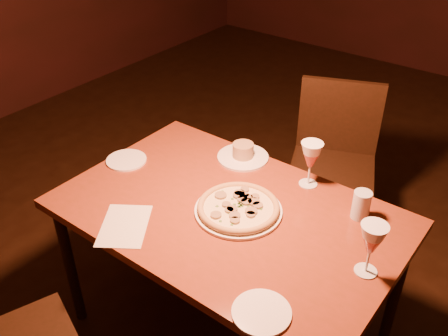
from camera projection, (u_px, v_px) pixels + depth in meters
The scene contains 10 objects.
dining_table at pixel (228, 223), 1.96m from camera, with size 1.31×0.85×0.70m.
chair_far at pixel (334, 158), 2.61m from camera, with size 0.55×0.55×0.88m.
pizza_plate at pixel (238, 208), 1.90m from camera, with size 0.34×0.34×0.04m.
ramekin_saucer at pixel (243, 154), 2.22m from camera, with size 0.23×0.23×0.07m.
wine_glass_far at pixel (310, 164), 2.01m from camera, with size 0.09×0.09×0.20m, color #C05150, non-canonical shape.
wine_glass_right at pixel (370, 249), 1.60m from camera, with size 0.09×0.09×0.20m, color #C05150, non-canonical shape.
water_tumbler at pixel (361, 205), 1.86m from camera, with size 0.07×0.07×0.11m, color silver.
side_plate_left at pixel (126, 160), 2.21m from camera, with size 0.18×0.18×0.01m, color white.
side_plate_near at pixel (262, 312), 1.50m from camera, with size 0.18×0.18×0.01m, color white.
menu_card at pixel (125, 226), 1.84m from camera, with size 0.17×0.25×0.00m, color silver.
Camera 1 is at (0.62, -1.33, 1.89)m, focal length 40.00 mm.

